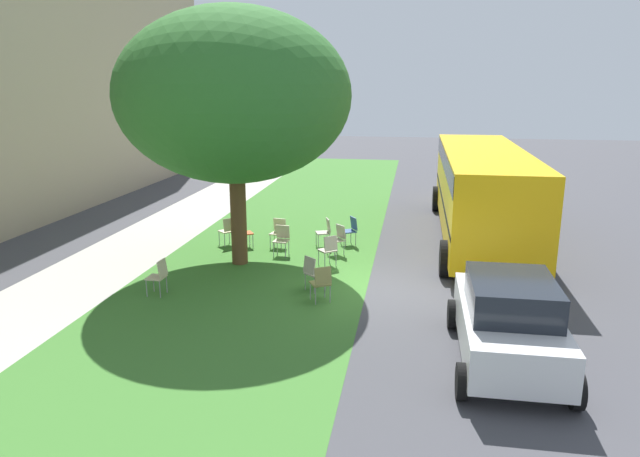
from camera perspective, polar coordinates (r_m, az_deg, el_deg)
ground at (r=14.45m, az=5.48°, el=-5.87°), size 80.00×80.00×0.00m
grass_verge at (r=14.98m, az=-6.87°, el=-5.15°), size 48.00×6.00×0.01m
sidewalk_strip at (r=16.72m, az=-21.55°, el=-4.00°), size 48.00×2.80×0.01m
street_tree at (r=15.70m, az=-8.45°, el=12.78°), size 6.17×6.17×6.88m
chair_0 at (r=13.33m, az=0.13°, el=-5.20°), size 0.57×0.57×0.88m
chair_1 at (r=14.02m, az=-0.71°, el=-4.20°), size 0.59×0.59×0.88m
chair_2 at (r=17.79m, az=-4.11°, el=-0.20°), size 0.48×0.48×0.88m
chair_3 at (r=17.86m, az=-7.56°, el=-0.23°), size 0.57×0.58×0.88m
chair_4 at (r=15.89m, az=0.86°, el=-1.95°), size 0.59×0.59×0.88m
chair_5 at (r=16.99m, az=1.76°, el=-0.86°), size 0.59×0.59×0.88m
chair_6 at (r=14.29m, az=-15.61°, el=-4.38°), size 0.43×0.43×0.88m
chair_7 at (r=18.00m, az=3.03°, el=-0.01°), size 0.57×0.57×0.88m
chair_8 at (r=16.96m, az=-3.78°, el=-0.92°), size 0.45×0.45×0.88m
chair_9 at (r=17.79m, az=0.49°, el=-0.16°), size 0.53×0.54×0.88m
chair_10 at (r=18.13m, az=-9.08°, el=-0.06°), size 0.59×0.59×0.88m
parked_car at (r=10.96m, az=18.06°, el=-8.59°), size 3.70×1.92×1.65m
school_bus at (r=19.18m, az=15.69°, el=4.16°), size 10.40×2.80×2.88m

